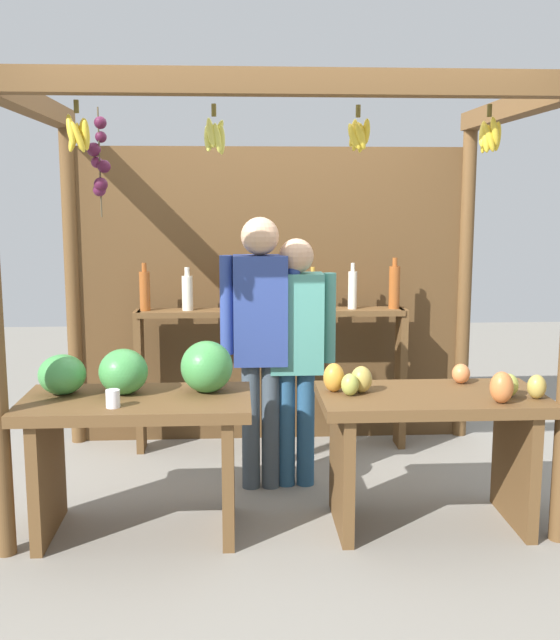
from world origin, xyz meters
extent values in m
plane|color=gray|center=(0.00, 0.00, 0.00)|extent=(12.00, 12.00, 0.00)
cylinder|color=brown|center=(-1.42, 0.90, 1.18)|extent=(0.10, 0.10, 2.36)
cylinder|color=brown|center=(1.42, 0.90, 1.18)|extent=(0.10, 0.10, 2.36)
cube|color=brown|center=(0.00, -0.90, 2.30)|extent=(2.94, 0.12, 0.12)
cube|color=brown|center=(-1.42, 0.00, 2.30)|extent=(0.12, 1.89, 0.12)
cube|color=brown|center=(1.42, 0.00, 2.30)|extent=(0.12, 1.89, 0.12)
cube|color=#52381E|center=(0.00, 0.92, 1.06)|extent=(2.84, 0.04, 2.13)
cylinder|color=brown|center=(-0.35, -0.72, 2.19)|extent=(0.02, 0.02, 0.06)
ellipsoid|color=#D1CC4C|center=(-0.32, -0.73, 2.05)|extent=(0.04, 0.06, 0.15)
ellipsoid|color=#D1CC4C|center=(-0.34, -0.69, 2.08)|extent=(0.09, 0.06, 0.15)
ellipsoid|color=#D1CC4C|center=(-0.37, -0.70, 2.06)|extent=(0.07, 0.06, 0.15)
ellipsoid|color=#D1CC4C|center=(-0.39, -0.73, 2.06)|extent=(0.04, 0.09, 0.15)
ellipsoid|color=#D1CC4C|center=(-0.37, -0.76, 2.08)|extent=(0.06, 0.05, 0.15)
ellipsoid|color=#D1CC4C|center=(-0.34, -0.75, 2.06)|extent=(0.06, 0.05, 0.15)
cylinder|color=brown|center=(0.99, -0.78, 2.19)|extent=(0.02, 0.02, 0.06)
ellipsoid|color=gold|center=(1.04, -0.79, 2.07)|extent=(0.04, 0.06, 0.15)
ellipsoid|color=gold|center=(1.01, -0.77, 2.06)|extent=(0.06, 0.06, 0.15)
ellipsoid|color=gold|center=(0.99, -0.75, 2.06)|extent=(0.06, 0.04, 0.15)
ellipsoid|color=gold|center=(0.97, -0.77, 2.08)|extent=(0.06, 0.09, 0.15)
ellipsoid|color=gold|center=(0.97, -0.80, 2.06)|extent=(0.05, 0.06, 0.15)
ellipsoid|color=gold|center=(0.99, -0.81, 2.06)|extent=(0.08, 0.04, 0.15)
ellipsoid|color=gold|center=(1.01, -0.82, 2.09)|extent=(0.07, 0.06, 0.15)
cylinder|color=brown|center=(0.35, -0.72, 2.19)|extent=(0.02, 0.02, 0.06)
ellipsoid|color=gold|center=(0.40, -0.72, 2.09)|extent=(0.04, 0.09, 0.14)
ellipsoid|color=gold|center=(0.38, -0.71, 2.06)|extent=(0.05, 0.05, 0.14)
ellipsoid|color=gold|center=(0.36, -0.68, 2.06)|extent=(0.08, 0.05, 0.14)
ellipsoid|color=gold|center=(0.34, -0.70, 2.08)|extent=(0.08, 0.06, 0.14)
ellipsoid|color=gold|center=(0.34, -0.71, 2.09)|extent=(0.06, 0.07, 0.14)
ellipsoid|color=gold|center=(0.33, -0.74, 2.07)|extent=(0.06, 0.08, 0.14)
ellipsoid|color=gold|center=(0.34, -0.75, 2.06)|extent=(0.08, 0.06, 0.14)
ellipsoid|color=gold|center=(0.36, -0.77, 2.07)|extent=(0.08, 0.04, 0.14)
ellipsoid|color=gold|center=(0.37, -0.73, 2.07)|extent=(0.06, 0.07, 0.14)
cylinder|color=brown|center=(-0.99, -0.84, 2.19)|extent=(0.02, 0.02, 0.06)
ellipsoid|color=gold|center=(-0.95, -0.84, 2.06)|extent=(0.04, 0.07, 0.15)
ellipsoid|color=gold|center=(-0.98, -0.80, 2.07)|extent=(0.06, 0.04, 0.15)
ellipsoid|color=gold|center=(-1.01, -0.82, 2.05)|extent=(0.07, 0.08, 0.16)
ellipsoid|color=gold|center=(-1.02, -0.86, 2.08)|extent=(0.06, 0.06, 0.16)
ellipsoid|color=gold|center=(-0.99, -0.86, 2.05)|extent=(0.08, 0.05, 0.16)
cylinder|color=#4C422D|center=(-0.94, -0.57, 1.95)|extent=(0.01, 0.01, 0.55)
sphere|color=#47142D|center=(-0.93, -0.59, 2.14)|extent=(0.06, 0.06, 0.06)
sphere|color=#47142D|center=(-0.93, -0.55, 2.07)|extent=(0.06, 0.06, 0.06)
sphere|color=#47142D|center=(-0.97, -0.56, 2.01)|extent=(0.07, 0.07, 0.07)
sphere|color=#601E42|center=(-0.96, -0.54, 1.95)|extent=(0.06, 0.06, 0.06)
sphere|color=#47142D|center=(-0.92, -0.57, 1.93)|extent=(0.07, 0.07, 0.07)
sphere|color=#511938|center=(-0.95, -0.58, 1.81)|extent=(0.07, 0.07, 0.07)
sphere|color=#47142D|center=(-0.94, -0.59, 1.84)|extent=(0.07, 0.07, 0.07)
cube|color=brown|center=(-0.78, -0.67, 0.71)|extent=(1.19, 0.64, 0.06)
cube|color=brown|center=(-1.26, -0.67, 0.34)|extent=(0.06, 0.58, 0.68)
cube|color=brown|center=(-0.30, -0.67, 0.34)|extent=(0.06, 0.58, 0.68)
ellipsoid|color=#429347|center=(-1.18, -0.57, 0.84)|extent=(0.33, 0.33, 0.21)
ellipsoid|color=#429347|center=(-0.42, -0.57, 0.88)|extent=(0.35, 0.35, 0.28)
ellipsoid|color=#429347|center=(-0.86, -0.59, 0.86)|extent=(0.28, 0.28, 0.24)
cylinder|color=white|center=(-0.87, -0.85, 0.78)|extent=(0.07, 0.07, 0.09)
cube|color=brown|center=(0.78, -0.67, 0.71)|extent=(1.19, 0.64, 0.06)
cube|color=brown|center=(0.30, -0.67, 0.34)|extent=(0.06, 0.58, 0.68)
cube|color=brown|center=(1.26, -0.67, 0.34)|extent=(0.06, 0.58, 0.68)
ellipsoid|color=#A8B24C|center=(1.17, -0.76, 0.80)|extent=(0.14, 0.14, 0.12)
ellipsoid|color=#B79E47|center=(1.30, -0.81, 0.80)|extent=(0.13, 0.13, 0.13)
ellipsoid|color=#E07F47|center=(1.00, -0.46, 0.79)|extent=(0.13, 0.13, 0.11)
ellipsoid|color=#A8B24C|center=(0.34, -0.69, 0.80)|extent=(0.13, 0.13, 0.12)
ellipsoid|color=#CC7038|center=(1.09, -0.88, 0.82)|extent=(0.12, 0.12, 0.16)
ellipsoid|color=#B79E47|center=(0.41, -0.63, 0.81)|extent=(0.12, 0.12, 0.14)
ellipsoid|color=gold|center=(0.26, -0.60, 0.82)|extent=(0.13, 0.13, 0.16)
cube|color=brown|center=(-0.93, 0.67, 0.50)|extent=(0.05, 0.20, 1.00)
cube|color=brown|center=(0.91, 0.67, 0.50)|extent=(0.05, 0.20, 1.00)
cube|color=brown|center=(-0.01, 0.67, 0.98)|extent=(1.85, 0.22, 0.04)
cylinder|color=#994C1E|center=(-0.88, 0.67, 1.13)|extent=(0.07, 0.07, 0.27)
cylinder|color=#994C1E|center=(-0.88, 0.67, 1.30)|extent=(0.03, 0.03, 0.06)
cylinder|color=silver|center=(-0.59, 0.67, 1.12)|extent=(0.08, 0.08, 0.24)
cylinder|color=silver|center=(-0.59, 0.67, 1.27)|extent=(0.03, 0.03, 0.06)
cylinder|color=#994C1E|center=(-0.29, 0.67, 1.14)|extent=(0.07, 0.07, 0.28)
cylinder|color=#994C1E|center=(-0.29, 0.67, 1.31)|extent=(0.03, 0.03, 0.06)
cylinder|color=#D8B266|center=(-0.01, 0.67, 1.15)|extent=(0.08, 0.08, 0.29)
cylinder|color=#D8B266|center=(-0.01, 0.67, 1.32)|extent=(0.03, 0.03, 0.06)
cylinder|color=gold|center=(0.28, 0.67, 1.12)|extent=(0.07, 0.07, 0.23)
cylinder|color=gold|center=(0.28, 0.67, 1.26)|extent=(0.03, 0.03, 0.06)
cylinder|color=silver|center=(0.56, 0.67, 1.13)|extent=(0.06, 0.06, 0.26)
cylinder|color=silver|center=(0.56, 0.67, 1.29)|extent=(0.03, 0.03, 0.06)
cylinder|color=#994C1E|center=(0.85, 0.67, 1.15)|extent=(0.08, 0.08, 0.30)
cylinder|color=#994C1E|center=(0.85, 0.67, 1.33)|extent=(0.03, 0.03, 0.06)
cylinder|color=#3E4B57|center=(-0.17, -0.08, 0.39)|extent=(0.11, 0.11, 0.78)
cylinder|color=#3E4B57|center=(-0.05, -0.08, 0.39)|extent=(0.11, 0.11, 0.78)
cube|color=#2D428C|center=(-0.11, -0.08, 1.11)|extent=(0.32, 0.19, 0.66)
cylinder|color=#2D428C|center=(-0.31, -0.08, 1.14)|extent=(0.08, 0.08, 0.59)
cylinder|color=#2D428C|center=(0.09, -0.08, 1.14)|extent=(0.08, 0.08, 0.59)
sphere|color=tan|center=(-0.11, -0.08, 1.55)|extent=(0.22, 0.22, 0.22)
cylinder|color=#27527A|center=(0.05, -0.04, 0.36)|extent=(0.11, 0.11, 0.72)
cylinder|color=#27527A|center=(0.17, -0.04, 0.36)|extent=(0.11, 0.11, 0.72)
cube|color=teal|center=(0.11, -0.04, 1.02)|extent=(0.32, 0.19, 0.61)
cylinder|color=teal|center=(-0.09, -0.04, 1.05)|extent=(0.08, 0.08, 0.55)
cylinder|color=teal|center=(0.31, -0.04, 1.05)|extent=(0.08, 0.08, 0.55)
sphere|color=tan|center=(0.11, -0.04, 1.43)|extent=(0.21, 0.21, 0.21)
camera|label=1|loc=(-0.25, -4.56, 1.77)|focal=42.70mm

